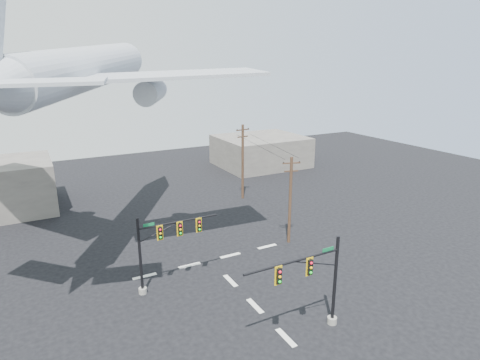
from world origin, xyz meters
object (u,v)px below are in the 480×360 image
signal_mast_near (317,284)px  utility_pole_a (290,199)px  signal_mast_far (161,247)px  utility_pole_b (243,161)px  airliner (85,70)px

signal_mast_near → utility_pole_a: (6.33, 12.11, 1.01)m
signal_mast_far → utility_pole_b: 22.93m
signal_mast_near → signal_mast_far: 12.17m
signal_mast_near → airliner: airliner is taller
signal_mast_near → utility_pole_b: bearing=71.5°
signal_mast_near → airliner: 25.44m
signal_mast_near → signal_mast_far: (-7.26, 9.76, 0.03)m
signal_mast_near → airliner: size_ratio=0.24×
utility_pole_a → airliner: (-16.48, 7.25, 11.99)m
signal_mast_near → utility_pole_b: (8.73, 26.13, 1.55)m
signal_mast_near → utility_pole_a: 13.71m
utility_pole_b → utility_pole_a: bearing=-107.7°
utility_pole_b → airliner: 23.09m
signal_mast_far → utility_pole_a: 13.83m
utility_pole_a → utility_pole_b: (2.40, 14.01, 0.54)m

